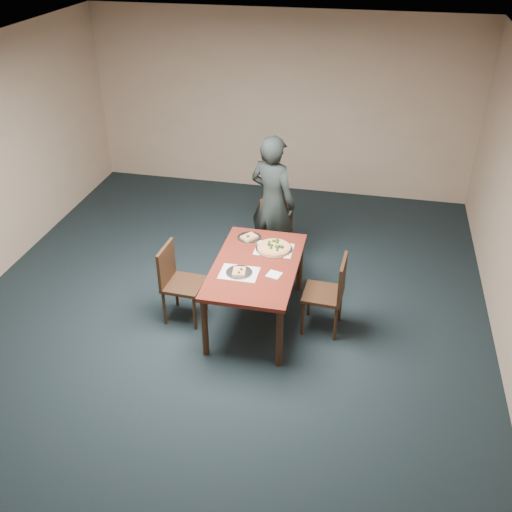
% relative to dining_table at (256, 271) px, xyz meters
% --- Properties ---
extents(ground, '(8.00, 8.00, 0.00)m').
position_rel_dining_table_xyz_m(ground, '(-0.38, -0.43, -0.66)').
color(ground, black).
rests_on(ground, ground).
extents(room_shell, '(8.00, 8.00, 8.00)m').
position_rel_dining_table_xyz_m(room_shell, '(-0.38, -0.43, 1.08)').
color(room_shell, tan).
rests_on(room_shell, ground).
extents(dining_table, '(0.90, 1.50, 0.75)m').
position_rel_dining_table_xyz_m(dining_table, '(0.00, 0.00, 0.00)').
color(dining_table, '#511610').
rests_on(dining_table, ground).
extents(chair_far, '(0.50, 0.50, 0.91)m').
position_rel_dining_table_xyz_m(chair_far, '(0.02, 1.16, -0.14)').
color(chair_far, black).
rests_on(chair_far, ground).
extents(chair_left, '(0.44, 0.44, 0.91)m').
position_rel_dining_table_xyz_m(chair_left, '(-0.87, -0.12, -0.14)').
color(chair_left, black).
rests_on(chair_left, ground).
extents(chair_right, '(0.44, 0.44, 0.91)m').
position_rel_dining_table_xyz_m(chair_right, '(0.82, 0.01, -0.14)').
color(chair_right, black).
rests_on(chair_right, ground).
extents(diner, '(0.75, 0.64, 1.75)m').
position_rel_dining_table_xyz_m(diner, '(-0.06, 1.26, 0.21)').
color(diner, black).
rests_on(diner, ground).
extents(placemat_main, '(0.42, 0.32, 0.00)m').
position_rel_dining_table_xyz_m(placemat_main, '(0.13, 0.34, 0.09)').
color(placemat_main, white).
rests_on(placemat_main, dining_table).
extents(placemat_near, '(0.40, 0.30, 0.00)m').
position_rel_dining_table_xyz_m(placemat_near, '(-0.14, -0.21, 0.09)').
color(placemat_near, white).
rests_on(placemat_near, dining_table).
extents(pizza_pan, '(0.41, 0.41, 0.07)m').
position_rel_dining_table_xyz_m(pizza_pan, '(0.13, 0.34, 0.12)').
color(pizza_pan, silver).
rests_on(pizza_pan, dining_table).
extents(slice_plate_near, '(0.28, 0.28, 0.06)m').
position_rel_dining_table_xyz_m(slice_plate_near, '(-0.14, -0.21, 0.11)').
color(slice_plate_near, silver).
rests_on(slice_plate_near, dining_table).
extents(slice_plate_far, '(0.28, 0.28, 0.06)m').
position_rel_dining_table_xyz_m(slice_plate_far, '(-0.20, 0.53, 0.10)').
color(slice_plate_far, silver).
rests_on(slice_plate_far, dining_table).
extents(napkin, '(0.17, 0.17, 0.01)m').
position_rel_dining_table_xyz_m(napkin, '(0.23, -0.17, 0.09)').
color(napkin, white).
rests_on(napkin, dining_table).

